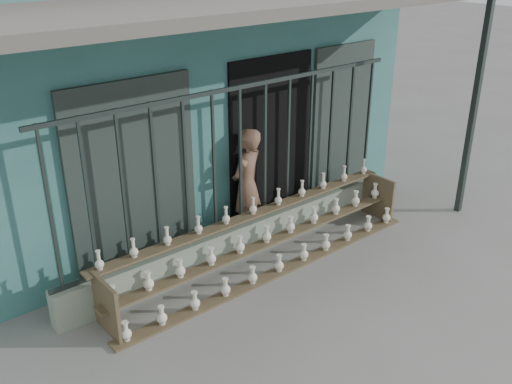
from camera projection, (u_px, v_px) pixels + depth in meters
ground at (311, 299)px, 6.55m from camera, size 60.00×60.00×0.00m
workshop_building at (125, 90)px, 8.86m from camera, size 7.40×6.60×3.21m
parapet_wall at (241, 239)px, 7.37m from camera, size 5.00×0.20×0.45m
security_fence at (240, 158)px, 6.91m from camera, size 5.00×0.04×1.80m
shelf_rack at (267, 240)px, 7.07m from camera, size 4.50×0.68×0.85m
elderly_woman at (247, 186)px, 7.55m from camera, size 0.68×0.58×1.57m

